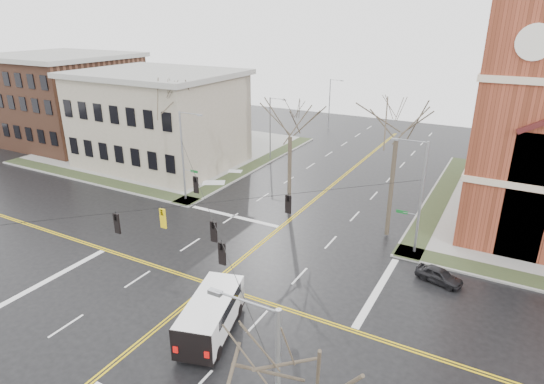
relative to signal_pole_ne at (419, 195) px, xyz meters
The scene contains 16 objects.
ground 16.88m from the signal_pole_ne, 134.55° to the right, with size 120.00×120.00×0.00m, color black.
sidewalks 16.86m from the signal_pole_ne, 134.55° to the right, with size 80.00×80.00×0.17m.
road_markings 16.88m from the signal_pole_ne, 134.55° to the right, with size 100.00×100.00×0.01m.
civic_building_a 34.39m from the signal_pole_ne, 165.69° to the left, with size 18.00×14.00×11.00m, color gray.
civic_building_b 54.36m from the signal_pole_ne, 168.86° to the left, with size 18.00×16.00×12.00m, color brown.
signal_pole_ne is the anchor object (origin of this frame).
signal_pole_nw 22.64m from the signal_pole_ne, behind, with size 2.75×0.22×9.00m.
span_wires 16.19m from the signal_pole_ne, 134.55° to the right, with size 23.02×23.02×0.03m.
traffic_signals 16.63m from the signal_pole_ne, 132.94° to the right, with size 8.21×8.26×1.30m.
streetlight_north_a 27.48m from the signal_pole_ne, 143.10° to the left, with size 2.30×0.20×8.00m.
streetlight_north_b 42.61m from the signal_pole_ne, 121.05° to the left, with size 2.30×0.20×8.00m.
cargo_van 17.90m from the signal_pole_ne, 117.90° to the right, with size 3.92×6.46×2.31m.
parked_car_a 6.19m from the signal_pole_ne, 52.72° to the right, with size 1.31×3.25×1.11m, color black.
tree_nw_far 25.58m from the signal_pole_ne, behind, with size 4.00×4.00×12.30m.
tree_nw_near 12.76m from the signal_pole_ne, 169.04° to the left, with size 4.00×4.00×10.92m.
tree_ne 5.28m from the signal_pole_ne, 143.16° to the left, with size 4.00×4.00×12.63m.
Camera 1 is at (17.01, -21.90, 17.64)m, focal length 30.00 mm.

